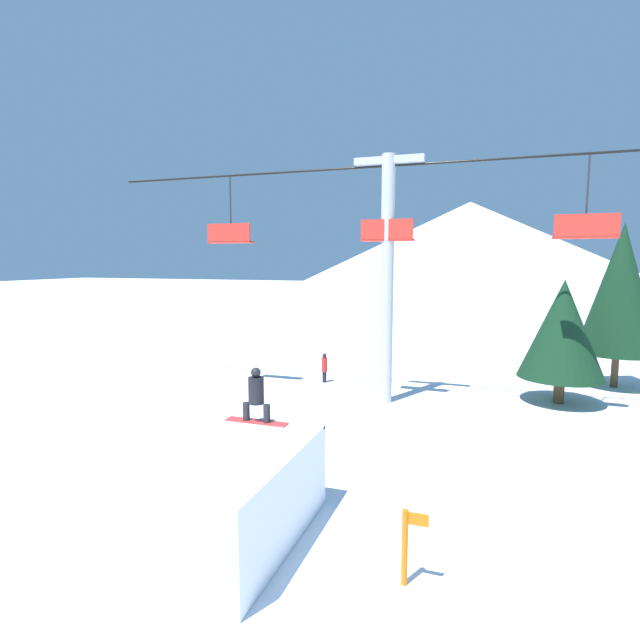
{
  "coord_description": "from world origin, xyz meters",
  "views": [
    {
      "loc": [
        4.19,
        -6.94,
        5.04
      ],
      "look_at": [
        -0.12,
        5.48,
        3.47
      ],
      "focal_mm": 28.0,
      "sensor_mm": 36.0,
      "label": 1
    }
  ],
  "objects_px": {
    "pine_tree_near": "(562,329)",
    "trail_marker": "(406,545)",
    "snowboarder": "(256,396)",
    "snow_ramp": "(232,495)",
    "distant_skier": "(324,367)"
  },
  "relations": [
    {
      "from": "snowboarder",
      "to": "snow_ramp",
      "type": "bearing_deg",
      "value": -80.58
    },
    {
      "from": "snowboarder",
      "to": "trail_marker",
      "type": "height_order",
      "value": "snowboarder"
    },
    {
      "from": "snow_ramp",
      "to": "snowboarder",
      "type": "xyz_separation_m",
      "value": [
        -0.26,
        1.56,
        1.4
      ]
    },
    {
      "from": "snowboarder",
      "to": "pine_tree_near",
      "type": "relative_size",
      "value": 0.31
    },
    {
      "from": "pine_tree_near",
      "to": "distant_skier",
      "type": "relative_size",
      "value": 3.58
    },
    {
      "from": "snowboarder",
      "to": "distant_skier",
      "type": "relative_size",
      "value": 1.11
    },
    {
      "from": "pine_tree_near",
      "to": "distant_skier",
      "type": "height_order",
      "value": "pine_tree_near"
    },
    {
      "from": "snow_ramp",
      "to": "pine_tree_near",
      "type": "xyz_separation_m",
      "value": [
        6.67,
        11.57,
        1.82
      ]
    },
    {
      "from": "snow_ramp",
      "to": "pine_tree_near",
      "type": "distance_m",
      "value": 13.48
    },
    {
      "from": "snowboarder",
      "to": "trail_marker",
      "type": "distance_m",
      "value": 4.21
    },
    {
      "from": "snowboarder",
      "to": "pine_tree_near",
      "type": "xyz_separation_m",
      "value": [
        6.93,
        10.0,
        0.42
      ]
    },
    {
      "from": "snow_ramp",
      "to": "distant_skier",
      "type": "bearing_deg",
      "value": 100.52
    },
    {
      "from": "pine_tree_near",
      "to": "trail_marker",
      "type": "distance_m",
      "value": 12.49
    },
    {
      "from": "snow_ramp",
      "to": "snowboarder",
      "type": "distance_m",
      "value": 2.12
    },
    {
      "from": "snow_ramp",
      "to": "distant_skier",
      "type": "distance_m",
      "value": 11.9
    }
  ]
}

